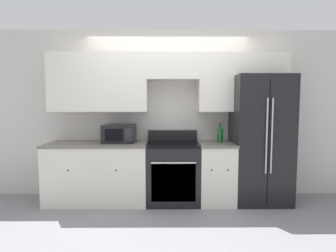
# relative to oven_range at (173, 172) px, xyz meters

# --- Properties ---
(ground_plane) EXTENTS (12.00, 12.00, 0.00)m
(ground_plane) POSITION_rel_oven_range_xyz_m (-0.07, -0.31, -0.45)
(ground_plane) COLOR gray
(wall_back) EXTENTS (8.00, 0.39, 2.60)m
(wall_back) POSITION_rel_oven_range_xyz_m (-0.08, 0.27, 1.06)
(wall_back) COLOR beige
(wall_back) RESTS_ON ground_plane
(lower_cabinets_left) EXTENTS (1.48, 0.64, 0.89)m
(lower_cabinets_left) POSITION_rel_oven_range_xyz_m (-1.11, -0.00, -0.00)
(lower_cabinets_left) COLOR silver
(lower_cabinets_left) RESTS_ON ground_plane
(lower_cabinets_right) EXTENTS (0.53, 0.64, 0.89)m
(lower_cabinets_right) POSITION_rel_oven_range_xyz_m (0.64, -0.00, -0.00)
(lower_cabinets_right) COLOR silver
(lower_cabinets_right) RESTS_ON ground_plane
(oven_range) EXTENTS (0.77, 0.65, 1.05)m
(oven_range) POSITION_rel_oven_range_xyz_m (0.00, 0.00, 0.00)
(oven_range) COLOR black
(oven_range) RESTS_ON ground_plane
(refrigerator) EXTENTS (0.81, 0.72, 1.87)m
(refrigerator) POSITION_rel_oven_range_xyz_m (1.29, 0.03, 0.49)
(refrigerator) COLOR black
(refrigerator) RESTS_ON ground_plane
(microwave) EXTENTS (0.47, 0.39, 0.26)m
(microwave) POSITION_rel_oven_range_xyz_m (-0.80, 0.07, 0.57)
(microwave) COLOR black
(microwave) RESTS_ON lower_cabinets_left
(bottle) EXTENTS (0.09, 0.09, 0.28)m
(bottle) POSITION_rel_oven_range_xyz_m (0.71, 0.06, 0.55)
(bottle) COLOR #195928
(bottle) RESTS_ON lower_cabinets_right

